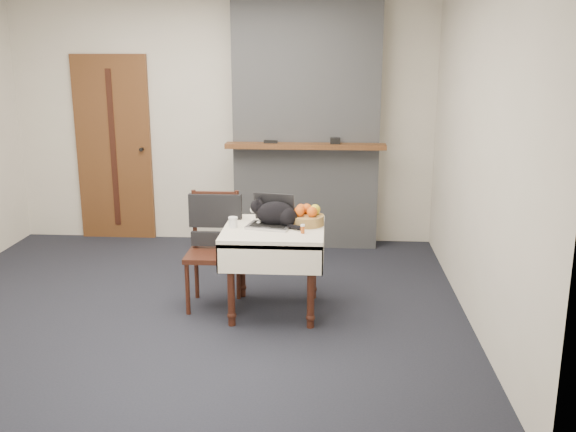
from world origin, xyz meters
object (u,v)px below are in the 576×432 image
cat (277,214)px  fruit_basket (307,217)px  laptop (271,218)px  pill_bottle (303,229)px  cream_jar (233,222)px  door (114,148)px  side_table (274,241)px  chair (214,233)px

cat → fruit_basket: cat is taller
laptop → pill_bottle: laptop is taller
cream_jar → fruit_basket: 0.58m
pill_bottle → door: bearing=135.0°
laptop → cream_jar: laptop is taller
side_table → chair: size_ratio=0.83×
cat → fruit_basket: 0.24m
door → cream_jar: door is taller
side_table → fruit_basket: 0.32m
side_table → cream_jar: 0.35m
cream_jar → pill_bottle: cream_jar is taller
laptop → cream_jar: size_ratio=4.74×
side_table → laptop: bearing=116.5°
door → side_table: (1.92, -2.00, -0.41)m
cat → fruit_basket: (0.23, 0.05, -0.03)m
door → fruit_basket: size_ratio=7.21×
cream_jar → pill_bottle: 0.57m
side_table → cream_jar: size_ratio=9.65×
side_table → cat: cat is taller
laptop → side_table: bearing=-51.4°
laptop → cat: size_ratio=0.89×
door → laptop: door is taller
cream_jar → fruit_basket: bearing=11.3°
laptop → fruit_basket: size_ratio=1.38×
door → cat: bearing=-45.2°
door → fruit_basket: bearing=-41.2°
pill_bottle → side_table: bearing=146.0°
side_table → cream_jar: bearing=-176.7°
cat → cream_jar: (-0.34, -0.06, -0.05)m
laptop → chair: 0.52m
side_table → chair: bearing=162.3°
cream_jar → door: bearing=128.5°
chair → cream_jar: bearing=-44.4°
fruit_basket → chair: chair is taller
side_table → cream_jar: cream_jar is taller
cat → chair: chair is taller
fruit_basket → door: bearing=138.8°
cat → chair: bearing=-179.1°
cream_jar → chair: bearing=135.7°
cream_jar → fruit_basket: fruit_basket is taller
pill_bottle → fruit_basket: 0.25m
laptop → fruit_basket: laptop is taller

